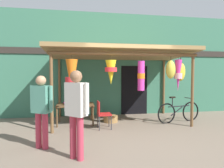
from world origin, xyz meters
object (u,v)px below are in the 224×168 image
customer_foreground (76,107)px  flower_heap_on_table (75,102)px  display_table (75,106)px  folding_chair (102,112)px  vendor_in_orange (41,106)px  wicker_basket_by_table (111,119)px  parked_bicycle (179,112)px

customer_foreground → flower_heap_on_table: bearing=92.0°
display_table → flower_heap_on_table: size_ratio=1.69×
folding_chair → vendor_in_orange: (-1.49, -1.32, 0.45)m
wicker_basket_by_table → vendor_in_orange: vendor_in_orange is taller
parked_bicycle → customer_foreground: (-3.45, -2.41, 0.67)m
folding_chair → customer_foreground: bearing=-109.7°
flower_heap_on_table → wicker_basket_by_table: 1.36m
wicker_basket_by_table → vendor_in_orange: size_ratio=0.31×
display_table → folding_chair: (0.80, -0.75, -0.09)m
vendor_in_orange → folding_chair: bearing=41.5°
flower_heap_on_table → folding_chair: 1.11m
display_table → vendor_in_orange: (-0.69, -2.07, 0.36)m
folding_chair → parked_bicycle: 2.77m
flower_heap_on_table → vendor_in_orange: size_ratio=0.44×
display_table → vendor_in_orange: vendor_in_orange is taller
wicker_basket_by_table → parked_bicycle: size_ratio=0.29×
flower_heap_on_table → wicker_basket_by_table: size_ratio=1.45×
display_table → wicker_basket_by_table: display_table is taller
flower_heap_on_table → parked_bicycle: 3.58m
folding_chair → customer_foreground: customer_foreground is taller
display_table → customer_foreground: 2.79m
display_table → folding_chair: folding_chair is taller
folding_chair → vendor_in_orange: 2.04m
parked_bicycle → customer_foreground: customer_foreground is taller
vendor_in_orange → customer_foreground: customer_foreground is taller
parked_bicycle → display_table: bearing=174.4°
parked_bicycle → wicker_basket_by_table: bearing=170.7°
parked_bicycle → vendor_in_orange: (-4.22, -1.73, 0.61)m
display_table → wicker_basket_by_table: bearing=1.8°
customer_foreground → wicker_basket_by_table: bearing=68.3°
display_table → vendor_in_orange: bearing=-108.3°
customer_foreground → folding_chair: bearing=70.3°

